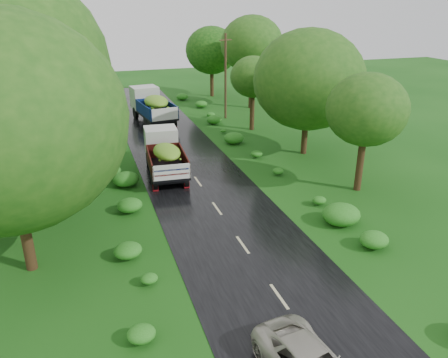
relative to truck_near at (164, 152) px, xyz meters
name	(u,v)px	position (x,y,z in m)	size (l,w,h in m)	color
ground	(279,297)	(1.65, -14.01, -1.46)	(120.00, 120.00, 0.00)	#13470F
road	(235,235)	(1.65, -9.01, -1.45)	(6.50, 80.00, 0.02)	black
road_lines	(229,225)	(1.65, -8.01, -1.44)	(0.12, 69.60, 0.00)	#BFB78C
truck_near	(164,152)	(0.00, 0.00, 0.00)	(2.58, 6.28, 2.58)	black
truck_far	(151,104)	(1.39, 13.33, 0.19)	(3.38, 7.20, 2.91)	black
utility_pole	(226,76)	(8.26, 12.44, 2.54)	(1.31, 0.56, 7.76)	#382616
trees_left	(18,65)	(-8.20, 4.56, 5.22)	(5.93, 34.36, 9.64)	black
trees_right	(266,65)	(10.62, 8.65, 3.89)	(6.11, 32.16, 8.00)	black
shrubs	(190,166)	(1.65, -0.01, -1.11)	(11.90, 44.00, 0.70)	#236A19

